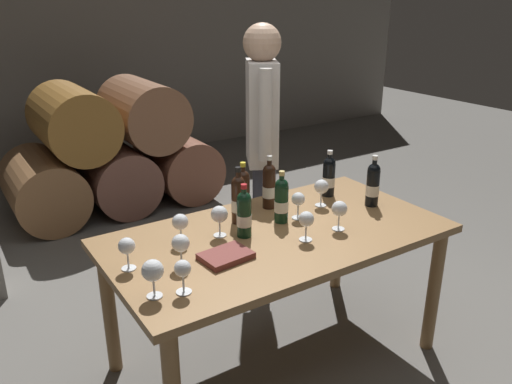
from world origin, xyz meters
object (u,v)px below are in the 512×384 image
wine_glass_5 (321,187)px  wine_glass_9 (127,247)px  wine_bottle_0 (238,199)px  wine_glass_0 (180,223)px  wine_bottle_2 (269,185)px  wine_bottle_4 (244,214)px  dining_table (278,248)px  wine_bottle_6 (281,200)px  sommelier_presenting (262,134)px  wine_glass_4 (298,200)px  wine_glass_6 (181,244)px  wine_bottle_5 (243,191)px  wine_bottle_1 (373,184)px  wine_glass_2 (153,271)px  wine_glass_1 (339,210)px  wine_glass_3 (219,215)px  wine_glass_8 (183,270)px  wine_bottle_3 (329,176)px  tasting_notebook (226,256)px  wine_glass_7 (306,220)px

wine_glass_5 → wine_glass_9: 1.16m
wine_bottle_0 → wine_glass_0: 0.36m
wine_bottle_2 → wine_bottle_4: (-0.31, -0.23, -0.01)m
dining_table → wine_bottle_6: size_ratio=6.11×
wine_glass_0 → wine_bottle_4: bearing=-17.5°
wine_bottle_6 → sommelier_presenting: sommelier_presenting is taller
wine_glass_4 → wine_glass_6: bearing=-169.6°
wine_bottle_0 → wine_bottle_5: bearing=47.0°
wine_bottle_1 → wine_bottle_5: 0.72m
sommelier_presenting → wine_bottle_0: bearing=-132.9°
wine_glass_2 → wine_bottle_2: bearing=29.5°
wine_bottle_4 → wine_glass_9: size_ratio=1.83×
wine_bottle_6 → wine_glass_1: (0.19, -0.24, -0.01)m
wine_glass_0 → sommelier_presenting: sommelier_presenting is taller
wine_bottle_4 → wine_glass_3: (-0.10, 0.07, -0.01)m
wine_bottle_5 → wine_glass_8: bearing=-138.3°
wine_bottle_1 → wine_glass_0: wine_bottle_1 is taller
wine_bottle_3 → wine_glass_4: (-0.35, -0.17, -0.02)m
wine_bottle_2 → tasting_notebook: 0.64m
wine_glass_2 → wine_glass_9: bearing=91.7°
wine_bottle_4 → sommelier_presenting: sommelier_presenting is taller
wine_glass_5 → sommelier_presenting: 0.63m
wine_glass_1 → tasting_notebook: (-0.63, 0.04, -0.09)m
wine_glass_2 → wine_glass_9: (-0.01, 0.27, -0.01)m
wine_bottle_6 → wine_glass_7: bearing=-96.4°
wine_bottle_1 → sommelier_presenting: (-0.24, 0.75, 0.16)m
wine_glass_8 → tasting_notebook: 0.33m
dining_table → wine_bottle_0: (-0.10, 0.21, 0.22)m
wine_glass_6 → wine_bottle_4: bearing=15.7°
tasting_notebook → sommelier_presenting: (0.76, 0.85, 0.27)m
wine_bottle_6 → wine_glass_5: 0.32m
dining_table → wine_bottle_3: 0.63m
wine_glass_5 → tasting_notebook: size_ratio=0.70×
wine_glass_8 → wine_glass_9: 0.32m
wine_bottle_4 → wine_glass_2: bearing=-155.1°
wine_glass_3 → wine_glass_7: wine_glass_3 is taller
tasting_notebook → wine_bottle_4: bearing=33.1°
wine_bottle_6 → wine_glass_7: wine_bottle_6 is taller
wine_bottle_6 → wine_glass_1: bearing=-51.6°
wine_bottle_0 → wine_bottle_3: (0.64, 0.04, -0.01)m
wine_bottle_0 → wine_glass_7: 0.39m
wine_glass_0 → wine_glass_1: (0.73, -0.29, 0.00)m
tasting_notebook → wine_bottle_2: bearing=32.3°
wine_bottle_0 → wine_glass_4: 0.32m
wine_glass_0 → sommelier_presenting: size_ratio=0.09×
wine_glass_6 → wine_bottle_1: bearing=2.5°
wine_bottle_3 → wine_bottle_6: (-0.45, -0.15, 0.00)m
wine_bottle_6 → wine_glass_2: 0.89m
wine_glass_5 → wine_bottle_6: bearing=-170.1°
wine_bottle_1 → sommelier_presenting: size_ratio=0.17×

